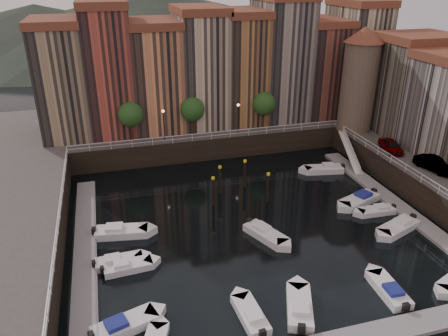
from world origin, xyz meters
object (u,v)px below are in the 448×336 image
object	(u,v)px
car_a	(391,146)
boat_left_1	(127,267)
mooring_pilings	(237,184)
gangway	(350,150)
car_b	(434,165)
boat_left_2	(118,261)
boat_left_0	(124,326)
corner_tower	(359,78)

from	to	relation	value
car_a	boat_left_1	bearing A→B (deg)	-153.50
mooring_pilings	boat_left_1	distance (m)	16.36
gangway	car_b	size ratio (longest dim) A/B	1.82
boat_left_2	gangway	bearing A→B (deg)	21.80
gangway	car_a	size ratio (longest dim) A/B	1.95
gangway	car_b	distance (m)	11.21
boat_left_2	car_b	world-z (taller)	car_b
boat_left_0	car_a	distance (m)	37.93
mooring_pilings	gangway	bearing A→B (deg)	15.70
boat_left_1	boat_left_2	bearing A→B (deg)	120.95
car_a	car_b	distance (m)	6.25
boat_left_0	mooring_pilings	bearing A→B (deg)	33.93
mooring_pilings	boat_left_1	bearing A→B (deg)	-142.08
mooring_pilings	boat_left_1	xyz separation A→B (m)	(-12.86, -10.02, -1.31)
corner_tower	boat_left_0	distance (m)	43.59
boat_left_0	boat_left_2	world-z (taller)	boat_left_0
gangway	car_b	bearing A→B (deg)	-68.11
boat_left_2	car_b	bearing A→B (deg)	3.31
gangway	boat_left_1	distance (m)	33.34
mooring_pilings	car_a	bearing A→B (deg)	1.85
car_b	gangway	bearing A→B (deg)	99.73
gangway	boat_left_1	world-z (taller)	gangway
corner_tower	gangway	xyz separation A→B (m)	(-2.90, -4.50, -8.28)
corner_tower	mooring_pilings	size ratio (longest dim) A/B	2.18
corner_tower	mooring_pilings	world-z (taller)	corner_tower
corner_tower	boat_left_2	world-z (taller)	corner_tower
corner_tower	gangway	size ratio (longest dim) A/B	1.66
corner_tower	boat_left_0	xyz separation A→B (m)	(-33.47, -26.14, -9.81)
corner_tower	mooring_pilings	xyz separation A→B (m)	(-19.88, -9.27, -8.54)
boat_left_0	boat_left_2	size ratio (longest dim) A/B	1.16
boat_left_0	boat_left_2	distance (m)	7.81
corner_tower	gangway	distance (m)	9.86
gangway	boat_left_0	world-z (taller)	gangway
corner_tower	boat_left_0	world-z (taller)	corner_tower
corner_tower	boat_left_2	xyz separation A→B (m)	(-33.42, -18.33, -9.86)
gangway	mooring_pilings	xyz separation A→B (m)	(-16.98, -4.77, -0.27)
boat_left_0	car_b	xyz separation A→B (m)	(34.69, 11.39, 3.37)
gangway	boat_left_2	xyz separation A→B (m)	(-30.52, -13.83, -1.58)
boat_left_2	boat_left_0	bearing A→B (deg)	-92.91
car_a	corner_tower	bearing A→B (deg)	98.52
boat_left_1	car_b	size ratio (longest dim) A/B	0.96
corner_tower	gangway	bearing A→B (deg)	-122.80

